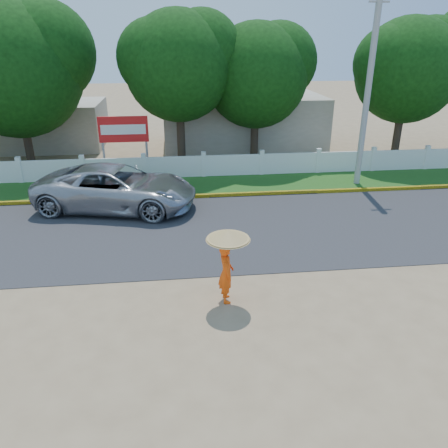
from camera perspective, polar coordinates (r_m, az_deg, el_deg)
The scene contains 12 objects.
ground at distance 12.42m, azimuth 1.05°, elevation -9.19°, with size 120.00×120.00×0.00m, color #9E8460.
road at distance 16.36m, azimuth -0.99°, elevation -0.68°, with size 60.00×7.00×0.02m, color #38383A.
grass_verge at distance 21.24m, azimuth -2.36°, elevation 5.10°, with size 60.00×3.50×0.03m, color #2D601E.
curb at distance 19.62m, azimuth -1.99°, elevation 3.72°, with size 40.00×0.18×0.16m, color yellow.
fence at distance 22.47m, azimuth -2.67°, elevation 7.55°, with size 40.00×0.10×1.10m, color silver.
building_near at distance 29.15m, azimuth 2.38°, elevation 13.37°, with size 10.00×6.00×3.20m, color #B7AD99.
building_far at distance 31.05m, azimuth -22.95°, elevation 11.83°, with size 8.00×5.00×2.80m, color #B7AD99.
utility_pole at distance 21.58m, azimuth 18.29°, elevation 16.20°, with size 0.28×0.28×8.78m, color #9A9B98.
vehicle at distance 18.59m, azimuth -13.87°, elevation 4.60°, with size 3.01×6.54×1.82m, color #A4A6AC.
monk_with_parasol at distance 11.49m, azimuth 0.40°, elevation -4.11°, with size 1.17×1.17×2.12m.
billboard at distance 23.26m, azimuth -12.98°, elevation 11.57°, with size 2.50×0.13×2.95m.
tree_row at distance 24.54m, azimuth -1.07°, elevation 19.51°, with size 35.22×7.02×8.90m.
Camera 1 is at (-1.40, -10.36, 6.70)m, focal length 35.00 mm.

